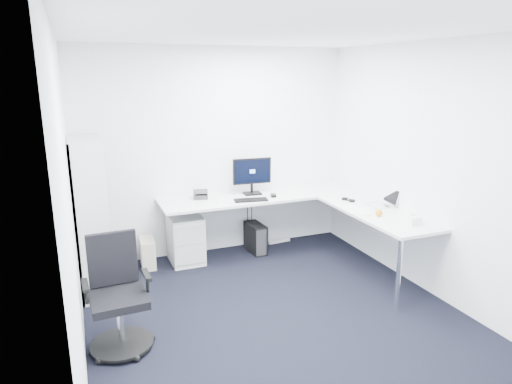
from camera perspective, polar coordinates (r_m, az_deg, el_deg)
name	(u,v)px	position (r m, az deg, el deg)	size (l,w,h in m)	color
ground	(282,322)	(4.64, 3.22, -15.95)	(4.20, 4.20, 0.00)	black
ceiling	(286,31)	(4.01, 3.80, 19.45)	(4.20, 4.20, 0.00)	white
wall_back	(216,152)	(6.05, -5.04, 4.95)	(3.60, 0.02, 2.70)	white
wall_front	(467,286)	(2.50, 24.82, -10.64)	(3.60, 0.02, 2.70)	white
wall_left	(70,210)	(3.75, -22.26, -2.12)	(0.02, 4.20, 2.70)	white
wall_right	(440,173)	(5.14, 21.97, 2.22)	(0.02, 4.20, 2.70)	white
l_desk	(275,232)	(5.84, 2.38, -4.99)	(2.75, 1.54, 0.80)	silver
drawer_pedestal	(186,239)	(5.93, -8.79, -5.79)	(0.40, 0.50, 0.62)	silver
bookshelf	(91,216)	(5.28, -19.91, -2.85)	(0.33, 0.85, 1.71)	#BCBFBF
task_chair	(118,296)	(4.18, -16.84, -12.35)	(0.57, 0.57, 1.01)	black
black_pc_tower	(256,238)	(6.21, -0.06, -5.75)	(0.18, 0.40, 0.40)	black
beige_pc_tower	(148,253)	(5.93, -13.39, -7.40)	(0.17, 0.37, 0.36)	beige
power_strip	(279,241)	(6.61, 2.89, -6.13)	(0.33, 0.06, 0.04)	white
monitor	(252,176)	(6.00, -0.48, 2.03)	(0.52, 0.17, 0.50)	black
black_keyboard	(251,200)	(5.74, -0.63, -1.00)	(0.42, 0.15, 0.02)	black
mouse	(273,195)	(5.93, 2.18, -0.43)	(0.06, 0.11, 0.03)	black
desk_phone	(201,193)	(5.89, -6.95, -0.18)	(0.18, 0.18, 0.13)	#2A2A2D
laptop	(377,197)	(5.69, 14.94, -0.60)	(0.31, 0.30, 0.22)	silver
white_keyboard	(357,210)	(5.46, 12.55, -2.23)	(0.13, 0.44, 0.01)	white
headphones	(348,199)	(5.86, 11.47, -0.86)	(0.11, 0.17, 0.05)	black
orange_fruit	(379,213)	(5.30, 15.11, -2.53)	(0.08, 0.08, 0.08)	orange
tissue_box	(410,219)	(5.17, 18.64, -3.17)	(0.13, 0.25, 0.09)	white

